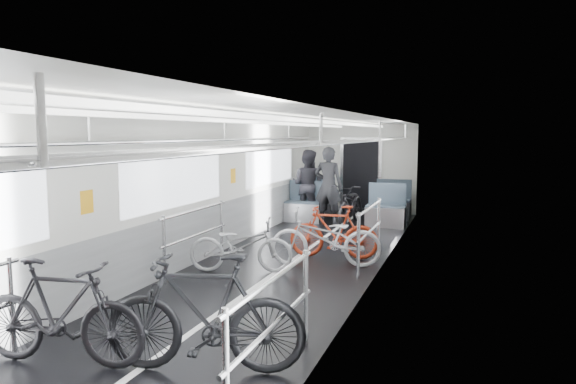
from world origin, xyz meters
name	(u,v)px	position (x,y,z in m)	size (l,w,h in m)	color
car_shell	(303,191)	(0.00, 1.78, 1.13)	(3.02, 14.01, 2.41)	black
bike_left_mid	(61,312)	(-0.74, -3.25, 0.51)	(0.48, 1.69, 1.01)	black
bike_left_far	(241,245)	(-0.52, 0.27, 0.42)	(0.56, 1.62, 0.85)	#9A9B9F
bike_right_near	(205,313)	(0.59, -2.93, 0.55)	(0.52, 1.83, 1.10)	black
bike_right_mid	(326,238)	(0.64, 1.03, 0.47)	(0.63, 1.79, 0.94)	silver
bike_right_far	(334,232)	(0.62, 1.63, 0.46)	(0.44, 1.55, 0.93)	#A92D14
bike_aisle	(351,205)	(0.22, 4.80, 0.50)	(0.67, 1.91, 1.00)	black
person_standing	(328,186)	(-0.33, 4.80, 0.93)	(0.68, 0.44, 1.86)	black
person_seated	(308,185)	(-1.00, 5.31, 0.88)	(0.85, 0.67, 1.76)	#2B2931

